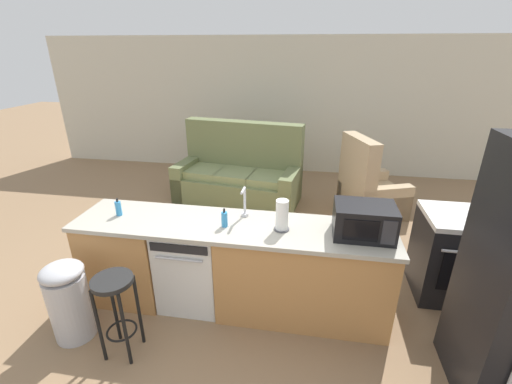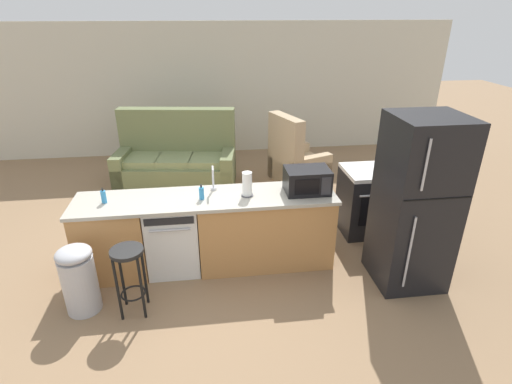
# 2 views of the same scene
# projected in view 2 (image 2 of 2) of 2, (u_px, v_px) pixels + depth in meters

# --- Properties ---
(ground_plane) EXTENTS (24.00, 24.00, 0.00)m
(ground_plane) POSITION_uv_depth(u_px,v_px,m) (197.00, 265.00, 4.83)
(ground_plane) COLOR #896B4C
(wall_back) EXTENTS (10.00, 0.06, 2.60)m
(wall_back) POSITION_uv_depth(u_px,v_px,m) (209.00, 90.00, 8.09)
(wall_back) COLOR beige
(wall_back) RESTS_ON ground_plane
(kitchen_counter) EXTENTS (2.94, 0.66, 0.90)m
(kitchen_counter) POSITION_uv_depth(u_px,v_px,m) (216.00, 233.00, 4.68)
(kitchen_counter) COLOR #B77F47
(kitchen_counter) RESTS_ON ground_plane
(dishwasher) EXTENTS (0.58, 0.61, 0.84)m
(dishwasher) POSITION_uv_depth(u_px,v_px,m) (174.00, 236.00, 4.62)
(dishwasher) COLOR silver
(dishwasher) RESTS_ON ground_plane
(stove_range) EXTENTS (0.76, 0.68, 0.90)m
(stove_range) POSITION_uv_depth(u_px,v_px,m) (370.00, 200.00, 5.41)
(stove_range) COLOR black
(stove_range) RESTS_ON ground_plane
(refrigerator) EXTENTS (0.72, 0.73, 1.89)m
(refrigerator) POSITION_uv_depth(u_px,v_px,m) (416.00, 204.00, 4.21)
(refrigerator) COLOR black
(refrigerator) RESTS_ON ground_plane
(microwave) EXTENTS (0.50, 0.37, 0.28)m
(microwave) POSITION_uv_depth(u_px,v_px,m) (307.00, 180.00, 4.54)
(microwave) COLOR black
(microwave) RESTS_ON kitchen_counter
(sink_faucet) EXTENTS (0.07, 0.18, 0.30)m
(sink_faucet) POSITION_uv_depth(u_px,v_px,m) (213.00, 180.00, 4.58)
(sink_faucet) COLOR silver
(sink_faucet) RESTS_ON kitchen_counter
(paper_towel_roll) EXTENTS (0.14, 0.14, 0.28)m
(paper_towel_roll) POSITION_uv_depth(u_px,v_px,m) (247.00, 184.00, 4.45)
(paper_towel_roll) COLOR #4C4C51
(paper_towel_roll) RESTS_ON kitchen_counter
(soap_bottle) EXTENTS (0.06, 0.06, 0.18)m
(soap_bottle) POSITION_uv_depth(u_px,v_px,m) (202.00, 193.00, 4.39)
(soap_bottle) COLOR #338CCC
(soap_bottle) RESTS_ON kitchen_counter
(dish_soap_bottle) EXTENTS (0.06, 0.06, 0.18)m
(dish_soap_bottle) POSITION_uv_depth(u_px,v_px,m) (104.00, 197.00, 4.31)
(dish_soap_bottle) COLOR #338CCC
(dish_soap_bottle) RESTS_ON kitchen_counter
(kettle) EXTENTS (0.21, 0.17, 0.19)m
(kettle) POSITION_uv_depth(u_px,v_px,m) (392.00, 166.00, 5.09)
(kettle) COLOR black
(kettle) RESTS_ON stove_range
(bar_stool) EXTENTS (0.32, 0.32, 0.74)m
(bar_stool) POSITION_uv_depth(u_px,v_px,m) (129.00, 267.00, 3.88)
(bar_stool) COLOR black
(bar_stool) RESTS_ON ground_plane
(trash_bin) EXTENTS (0.35, 0.35, 0.74)m
(trash_bin) POSITION_uv_depth(u_px,v_px,m) (79.00, 279.00, 3.97)
(trash_bin) COLOR #B7B7BC
(trash_bin) RESTS_ON ground_plane
(couch) EXTENTS (2.11, 1.17, 1.27)m
(couch) POSITION_uv_depth(u_px,v_px,m) (177.00, 161.00, 6.95)
(couch) COLOR #667047
(couch) RESTS_ON ground_plane
(armchair) EXTENTS (1.05, 1.08, 1.20)m
(armchair) POSITION_uv_depth(u_px,v_px,m) (295.00, 162.00, 7.01)
(armchair) COLOR tan
(armchair) RESTS_ON ground_plane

